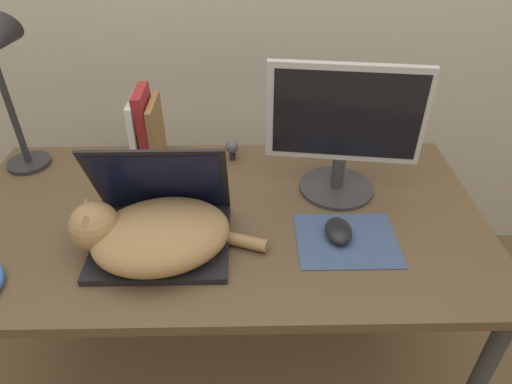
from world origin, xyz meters
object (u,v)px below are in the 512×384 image
laptop (161,223)px  desk_lamp (4,70)px  cat (153,234)px  computer_mouse (338,231)px  external_monitor (344,129)px  webcam (232,148)px  book_row (147,129)px

laptop → desk_lamp: size_ratio=0.70×
cat → computer_mouse: size_ratio=4.62×
external_monitor → webcam: external_monitor is taller
computer_mouse → laptop: bearing=179.7°
cat → computer_mouse: (0.45, 0.05, -0.04)m
desk_lamp → cat: bearing=-41.7°
book_row → computer_mouse: bearing=-35.7°
desk_lamp → webcam: (0.60, 0.05, -0.28)m
laptop → computer_mouse: size_ratio=3.32×
computer_mouse → book_row: bearing=144.3°
external_monitor → laptop: bearing=-156.6°
laptop → cat: 0.05m
book_row → webcam: bearing=-1.8°
laptop → webcam: 0.41m
book_row → desk_lamp: bearing=-170.4°
computer_mouse → desk_lamp: bearing=159.5°
cat → external_monitor: bearing=28.0°
desk_lamp → book_row: bearing=9.6°
external_monitor → webcam: 0.38m
cat → desk_lamp: size_ratio=0.98×
cat → webcam: 0.46m
cat → book_row: book_row is taller
desk_lamp → webcam: bearing=4.7°
cat → computer_mouse: 0.46m
external_monitor → computer_mouse: external_monitor is taller
webcam → cat: bearing=-112.6°
cat → external_monitor: 0.56m
external_monitor → book_row: (-0.57, 0.18, -0.09)m
cat → external_monitor: external_monitor is taller
webcam → laptop: bearing=-113.9°
cat → desk_lamp: bearing=138.3°
external_monitor → computer_mouse: 0.27m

